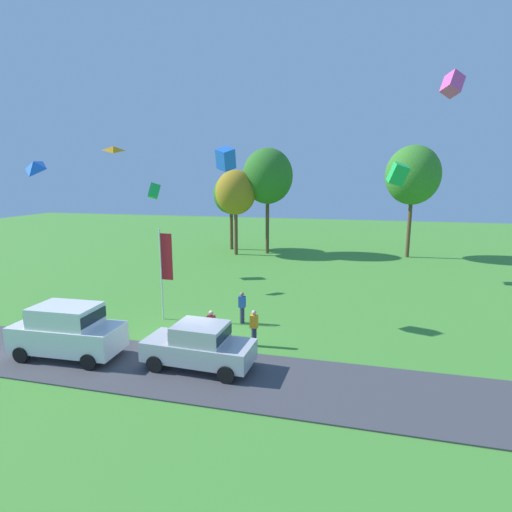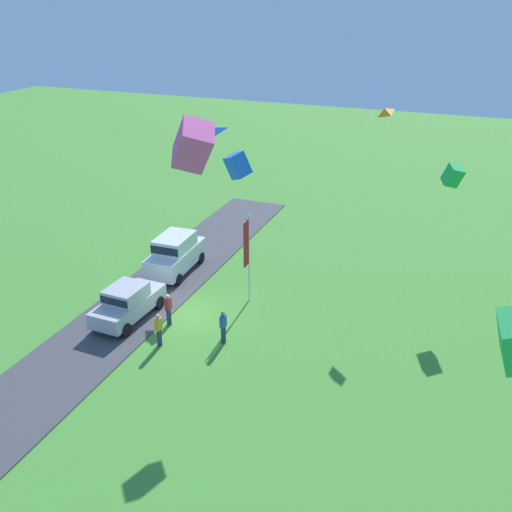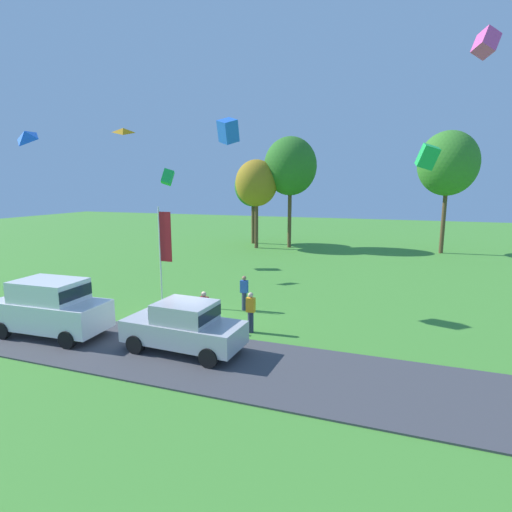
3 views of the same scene
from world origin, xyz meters
name	(u,v)px [view 2 (image 2 of 3)]	position (x,y,z in m)	size (l,w,h in m)	color
ground_plane	(187,316)	(0.00, 0.00, 0.00)	(120.00, 120.00, 0.00)	#478E33
pavement_strip	(137,305)	(0.00, -2.99, 0.03)	(36.00, 4.40, 0.06)	#424247
car_suv_mid_row	(175,252)	(-4.41, -3.01, 1.30)	(4.66, 2.18, 2.28)	white
car_sedan_by_flagpole	(128,302)	(1.40, -2.60, 1.04)	(4.48, 2.12, 1.84)	#B7B7BC
person_on_lawn	(223,327)	(1.63, 2.82, 0.88)	(0.36, 0.24, 1.71)	#2D334C
person_beside_suv	(168,309)	(1.10, -0.43, 0.88)	(0.36, 0.24, 1.71)	#2D334C
person_watching_sky	(159,330)	(2.97, 0.09, 0.88)	(0.36, 0.24, 1.71)	#2D334C
flag_banner	(247,249)	(-2.50, 2.37, 3.16)	(0.71, 0.08, 4.99)	silver
kite_diamond_over_trees	(215,131)	(-6.80, -1.33, 8.13)	(0.71, 1.02, 0.38)	blue
kite_diamond_low_drifter	(384,111)	(-8.69, 7.80, 9.54)	(1.10, 0.72, 0.30)	orange
kite_box_topmost	(238,165)	(0.68, 3.27, 8.55)	(0.73, 0.73, 1.02)	blue
kite_box_mid_center	(193,145)	(11.74, 6.90, 12.31)	(0.73, 0.73, 1.03)	#EA4C9E
kite_box_high_left	(453,175)	(-7.95, 11.76, 6.62)	(0.73, 0.73, 1.03)	green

